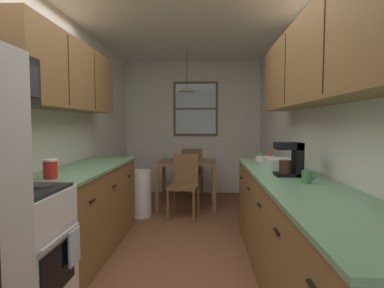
{
  "coord_description": "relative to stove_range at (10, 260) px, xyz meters",
  "views": [
    {
      "loc": [
        0.27,
        -2.43,
        1.34
      ],
      "look_at": [
        0.09,
        1.44,
        1.09
      ],
      "focal_mm": 29.06,
      "sensor_mm": 36.0,
      "label": 1
    }
  ],
  "objects": [
    {
      "name": "ground_plane",
      "position": [
        0.99,
        1.54,
        -0.47
      ],
      "size": [
        12.0,
        12.0,
        0.0
      ],
      "primitive_type": "plane",
      "color": "brown"
    },
    {
      "name": "wall_left",
      "position": [
        -0.36,
        1.54,
        0.8
      ],
      "size": [
        0.1,
        9.0,
        2.55
      ],
      "primitive_type": "cube",
      "color": "white",
      "rests_on": "ground"
    },
    {
      "name": "wall_right",
      "position": [
        2.34,
        1.54,
        0.8
      ],
      "size": [
        0.1,
        9.0,
        2.55
      ],
      "primitive_type": "cube",
      "color": "white",
      "rests_on": "ground"
    },
    {
      "name": "wall_back",
      "position": [
        0.99,
        4.19,
        0.8
      ],
      "size": [
        4.4,
        0.1,
        2.55
      ],
      "primitive_type": "cube",
      "color": "white",
      "rests_on": "ground"
    },
    {
      "name": "ceiling_slab",
      "position": [
        0.99,
        1.54,
        2.12
      ],
      "size": [
        4.4,
        9.0,
        0.08
      ],
      "primitive_type": "cube",
      "color": "white"
    },
    {
      "name": "stove_range",
      "position": [
        0.0,
        0.0,
        0.0
      ],
      "size": [
        0.66,
        0.63,
        1.1
      ],
      "color": "white",
      "rests_on": "ground"
    },
    {
      "name": "counter_left",
      "position": [
        -0.01,
        1.28,
        -0.02
      ],
      "size": [
        0.64,
        1.92,
        0.9
      ],
      "color": "brown",
      "rests_on": "ground"
    },
    {
      "name": "upper_cabinets_left",
      "position": [
        -0.15,
        1.23,
        1.36
      ],
      "size": [
        0.33,
        2.0,
        0.68
      ],
      "color": "brown"
    },
    {
      "name": "counter_right",
      "position": [
        1.99,
        0.58,
        -0.02
      ],
      "size": [
        0.64,
        3.15,
        0.9
      ],
      "color": "brown",
      "rests_on": "ground"
    },
    {
      "name": "upper_cabinets_right",
      "position": [
        2.13,
        0.53,
        1.37
      ],
      "size": [
        0.33,
        2.83,
        0.69
      ],
      "color": "brown"
    },
    {
      "name": "dining_table",
      "position": [
        0.95,
        3.17,
        0.15
      ],
      "size": [
        0.93,
        0.84,
        0.73
      ],
      "color": "brown",
      "rests_on": "ground"
    },
    {
      "name": "dining_chair_near",
      "position": [
        0.95,
        2.54,
        0.03
      ],
      "size": [
        0.45,
        0.45,
        0.9
      ],
      "color": "brown",
      "rests_on": "ground"
    },
    {
      "name": "dining_chair_far",
      "position": [
        1.0,
        3.8,
        0.03
      ],
      "size": [
        0.4,
        0.4,
        0.9
      ],
      "color": "brown",
      "rests_on": "ground"
    },
    {
      "name": "pendant_light",
      "position": [
        0.95,
        3.17,
        1.45
      ],
      "size": [
        0.29,
        0.29,
        0.68
      ],
      "color": "black"
    },
    {
      "name": "back_window",
      "position": [
        1.06,
        4.12,
        1.16
      ],
      "size": [
        0.85,
        0.05,
        1.03
      ],
      "color": "brown"
    },
    {
      "name": "trash_bin",
      "position": [
        0.29,
        2.53,
        -0.14
      ],
      "size": [
        0.34,
        0.34,
        0.67
      ],
      "primitive_type": "cylinder",
      "color": "white",
      "rests_on": "ground"
    },
    {
      "name": "storage_canister",
      "position": [
        -0.01,
        0.56,
        0.51
      ],
      "size": [
        0.11,
        0.11,
        0.16
      ],
      "color": "red",
      "rests_on": "counter_left"
    },
    {
      "name": "dish_towel",
      "position": [
        0.35,
        0.16,
        0.03
      ],
      "size": [
        0.02,
        0.16,
        0.24
      ],
      "primitive_type": "cube",
      "color": "silver"
    },
    {
      "name": "coffee_maker",
      "position": [
        1.99,
        0.78,
        0.58
      ],
      "size": [
        0.22,
        0.18,
        0.29
      ],
      "color": "black",
      "rests_on": "counter_right"
    },
    {
      "name": "mug_by_coffeemaker",
      "position": [
        2.02,
        0.45,
        0.48
      ],
      "size": [
        0.11,
        0.07,
        0.1
      ],
      "color": "#3F7F4C",
      "rests_on": "counter_right"
    },
    {
      "name": "fruit_bowl",
      "position": [
        1.97,
        1.88,
        0.46
      ],
      "size": [
        0.23,
        0.23,
        0.09
      ],
      "color": "silver",
      "rests_on": "counter_right"
    },
    {
      "name": "dish_rack",
      "position": [
        2.0,
        1.24,
        0.48
      ],
      "size": [
        0.28,
        0.34,
        0.1
      ],
      "primitive_type": "cube",
      "color": "silver",
      "rests_on": "counter_right"
    }
  ]
}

